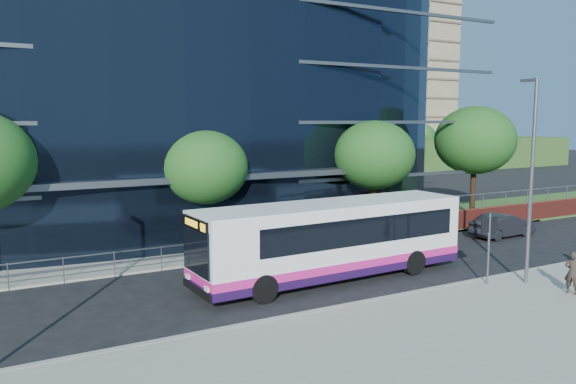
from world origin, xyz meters
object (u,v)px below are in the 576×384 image
tree_dist_e (329,136)px  streetlight_east (531,175)px  tree_dist_f (420,137)px  street_sign (489,234)px  tree_far_c (374,155)px  parked_car (503,225)px  tree_far_d (475,140)px  pedestrian_b (573,273)px  tree_far_b (205,168)px  city_bus (334,239)px

tree_dist_e → streetlight_east: 45.85m
streetlight_east → tree_dist_f: bearing=52.4°
street_sign → streetlight_east: size_ratio=0.35×
tree_far_c → parked_car: 8.17m
tree_far_d → pedestrian_b: 17.55m
tree_far_b → streetlight_east: streetlight_east is taller
streetlight_east → parked_car: bearing=45.5°
tree_far_d → tree_dist_e: 31.06m
street_sign → tree_far_d: (11.50, 11.59, 3.04)m
street_sign → tree_far_c: bearing=76.7°
tree_dist_e → parked_car: 37.19m
tree_far_c → pedestrian_b: size_ratio=4.06×
tree_dist_e → tree_far_c: bearing=-118.7°
streetlight_east → city_bus: size_ratio=0.67×
parked_car → pedestrian_b: 10.91m
tree_far_c → streetlight_east: 11.22m
tree_far_d → tree_dist_f: 40.01m
tree_dist_f → tree_far_c: bearing=-135.0°
tree_dist_e → tree_far_b: bearing=-131.5°
city_bus → tree_dist_e: bearing=55.2°
pedestrian_b → street_sign: bearing=18.0°
pedestrian_b → tree_dist_e: bearing=-40.4°
pedestrian_b → city_bus: bearing=27.1°
tree_far_c → tree_dist_e: 35.36m
tree_dist_f → city_bus: (-40.13, -39.70, -2.51)m
tree_far_b → tree_far_d: (19.00, 0.50, 0.98)m
street_sign → city_bus: city_bus is taller
tree_far_c → street_sign: bearing=-103.3°
tree_far_c → tree_dist_f: 46.67m
parked_car → pedestrian_b: (-6.54, -8.73, 0.28)m
tree_far_d → parked_car: (-3.20, -5.25, -4.52)m
tree_dist_f → streetlight_east: size_ratio=0.76×
pedestrian_b → parked_car: bearing=-55.3°
street_sign → tree_dist_f: tree_dist_f is taller
street_sign → pedestrian_b: size_ratio=1.75×
tree_far_b → tree_dist_e: 40.74m
tree_dist_f → tree_dist_e: bearing=-172.9°
parked_car → street_sign: bearing=123.9°
tree_dist_f → pedestrian_b: 57.12m
tree_dist_e → streetlight_east: size_ratio=0.81×
tree_dist_f → parked_car: bearing=-126.1°
tree_far_c → streetlight_east: size_ratio=0.81×
tree_far_d → parked_car: bearing=-121.3°
tree_far_b → city_bus: size_ratio=0.51×
streetlight_east → pedestrian_b: bearing=-81.7°
tree_far_d → city_bus: (-16.13, -7.70, -3.49)m
pedestrian_b → tree_dist_f: bearing=-54.7°
city_bus → street_sign: bearing=-42.2°
city_bus → parked_car: size_ratio=2.93×
city_bus → pedestrian_b: bearing=-46.6°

